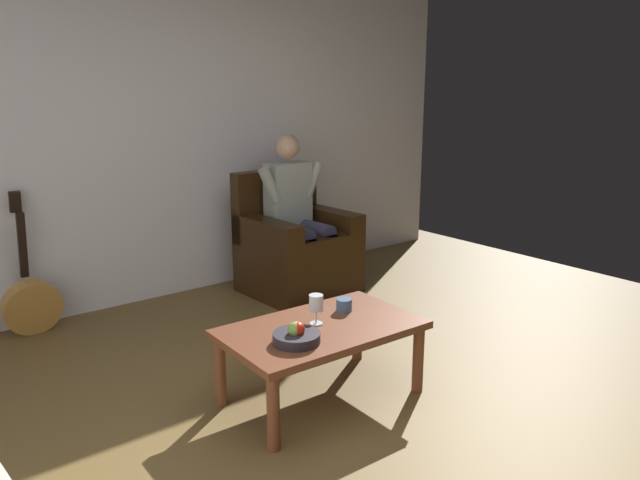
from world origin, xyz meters
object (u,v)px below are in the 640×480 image
(person_seated, at_px, (297,210))
(coffee_table, at_px, (321,336))
(fruit_bowl, at_px, (296,335))
(candle_jar, at_px, (344,305))
(wine_glass_near, at_px, (316,305))
(armchair, at_px, (296,250))
(guitar, at_px, (32,302))

(person_seated, xyz_separation_m, coffee_table, (0.94, 1.49, -0.31))
(fruit_bowl, height_order, candle_jar, fruit_bowl)
(wine_glass_near, height_order, candle_jar, wine_glass_near)
(armchair, relative_size, candle_jar, 10.89)
(armchair, relative_size, fruit_bowl, 4.12)
(armchair, distance_m, guitar, 1.94)
(armchair, height_order, guitar, armchair)
(coffee_table, bearing_deg, person_seated, -122.23)
(armchair, relative_size, wine_glass_near, 5.99)
(person_seated, bearing_deg, guitar, -13.92)
(guitar, xyz_separation_m, wine_glass_near, (-0.96, 1.84, 0.30))
(wine_glass_near, relative_size, fruit_bowl, 0.69)
(coffee_table, bearing_deg, armchair, -121.83)
(armchair, bearing_deg, person_seated, 90.00)
(armchair, distance_m, candle_jar, 1.60)
(person_seated, xyz_separation_m, candle_jar, (0.71, 1.40, -0.22))
(coffee_table, xyz_separation_m, fruit_bowl, (0.23, 0.10, 0.09))
(person_seated, bearing_deg, candle_jar, 60.58)
(armchair, distance_m, coffee_table, 1.78)
(coffee_table, distance_m, wine_glass_near, 0.17)
(fruit_bowl, bearing_deg, coffee_table, -157.47)
(wine_glass_near, xyz_separation_m, candle_jar, (-0.24, -0.06, -0.07))
(guitar, relative_size, fruit_bowl, 4.12)
(armchair, xyz_separation_m, guitar, (1.91, -0.36, -0.12))
(armchair, relative_size, coffee_table, 0.92)
(person_seated, distance_m, guitar, 2.00)
(guitar, bearing_deg, fruit_bowl, 110.48)
(guitar, bearing_deg, wine_glass_near, 117.43)
(coffee_table, height_order, wine_glass_near, wine_glass_near)
(coffee_table, distance_m, fruit_bowl, 0.27)
(armchair, bearing_deg, guitar, -13.30)
(coffee_table, height_order, guitar, guitar)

